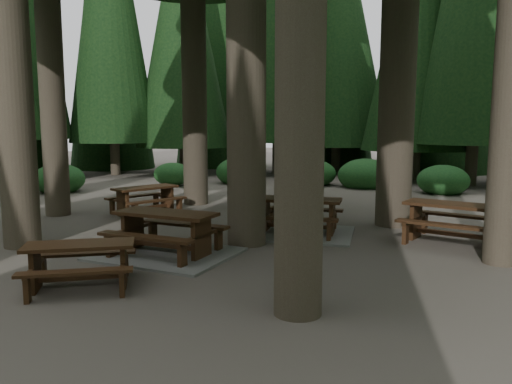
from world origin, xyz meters
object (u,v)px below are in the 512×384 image
Objects in this scene: picnic_table_c at (298,222)px; picnic_table_d at (453,217)px; picnic_table_b at (146,196)px; picnic_table_a at (166,240)px; picnic_table_e at (80,258)px.

picnic_table_d is (3.15, 1.40, 0.28)m from picnic_table_c.
picnic_table_c is (5.05, 0.52, -0.23)m from picnic_table_b.
picnic_table_d is (8.20, 1.92, 0.05)m from picnic_table_b.
picnic_table_b is at bearing -170.42° from picnic_table_d.
picnic_table_a is 0.95× the size of picnic_table_c.
picnic_table_a reaches higher than picnic_table_e.
picnic_table_a is at bearing 52.11° from picnic_table_e.
picnic_table_a is at bearing -117.29° from picnic_table_b.
picnic_table_a is 6.22m from picnic_table_d.
picnic_table_b is 0.63× the size of picnic_table_c.
picnic_table_b is 8.42m from picnic_table_d.
picnic_table_e is (-3.57, -6.89, -0.10)m from picnic_table_d.
picnic_table_c is at bearing 59.59° from picnic_table_a.
picnic_table_a is 2.26m from picnic_table_e.
picnic_table_a is 1.43× the size of picnic_table_d.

